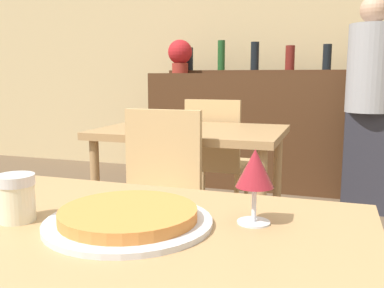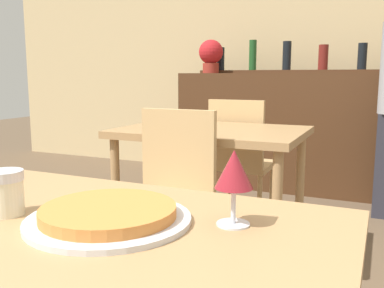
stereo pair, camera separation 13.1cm
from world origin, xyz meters
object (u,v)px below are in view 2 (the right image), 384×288
(pizza_tray, at_px, (109,215))
(potted_plant, at_px, (211,54))
(chair_far_side_back, at_px, (240,156))
(wine_glass, at_px, (234,172))
(chair_far_side_front, at_px, (169,194))
(cheese_shaker, at_px, (5,192))

(pizza_tray, relative_size, potted_plant, 1.07)
(pizza_tray, distance_m, potted_plant, 3.50)
(chair_far_side_back, height_order, wine_glass, wine_glass)
(pizza_tray, xyz_separation_m, potted_plant, (-1.08, 3.29, 0.50))
(chair_far_side_front, height_order, wine_glass, wine_glass)
(potted_plant, bearing_deg, pizza_tray, -71.82)
(chair_far_side_back, distance_m, potted_plant, 1.60)
(chair_far_side_front, distance_m, wine_glass, 1.15)
(pizza_tray, bearing_deg, chair_far_side_back, 100.21)
(potted_plant, bearing_deg, cheese_shaker, -75.87)
(cheese_shaker, bearing_deg, potted_plant, 104.13)
(chair_far_side_front, height_order, pizza_tray, chair_far_side_front)
(chair_far_side_back, height_order, pizza_tray, chair_far_side_back)
(chair_far_side_back, xyz_separation_m, potted_plant, (-0.71, 1.22, 0.75))
(chair_far_side_front, height_order, cheese_shaker, chair_far_side_front)
(pizza_tray, distance_m, cheese_shaker, 0.25)
(chair_far_side_back, bearing_deg, pizza_tray, 100.21)
(wine_glass, xyz_separation_m, potted_plant, (-1.33, 3.20, 0.40))
(pizza_tray, height_order, potted_plant, potted_plant)
(wine_glass, bearing_deg, potted_plant, 112.52)
(chair_far_side_front, xyz_separation_m, wine_glass, (0.62, -0.91, 0.35))
(potted_plant, bearing_deg, wine_glass, -67.48)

